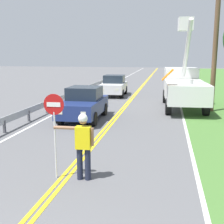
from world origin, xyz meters
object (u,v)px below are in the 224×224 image
(oncoming_sedan_nearest, at_px, (84,104))
(utility_bucket_truck, at_px, (183,85))
(oncoming_sedan_second, at_px, (114,86))
(utility_pole_near, at_px, (216,41))
(stop_sign_paddle, at_px, (54,117))
(flagger_worker, at_px, (83,142))

(oncoming_sedan_nearest, bearing_deg, utility_bucket_truck, 41.87)
(oncoming_sedan_second, relative_size, utility_pole_near, 0.52)
(utility_pole_near, bearing_deg, stop_sign_paddle, -116.96)
(flagger_worker, relative_size, stop_sign_paddle, 0.78)
(oncoming_sedan_nearest, relative_size, utility_pole_near, 0.52)
(oncoming_sedan_nearest, distance_m, utility_pole_near, 8.49)
(flagger_worker, relative_size, utility_bucket_truck, 0.26)
(utility_bucket_truck, bearing_deg, stop_sign_paddle, -108.09)
(utility_bucket_truck, distance_m, oncoming_sedan_second, 7.10)
(flagger_worker, height_order, utility_bucket_truck, utility_bucket_truck)
(flagger_worker, xyz_separation_m, oncoming_sedan_second, (-2.22, 16.58, -0.21))
(utility_bucket_truck, relative_size, utility_pole_near, 0.87)
(oncoming_sedan_second, bearing_deg, stop_sign_paddle, -85.02)
(flagger_worker, xyz_separation_m, utility_pole_near, (4.80, 10.92, 3.11))
(flagger_worker, xyz_separation_m, oncoming_sedan_nearest, (-2.10, 7.27, -0.21))
(stop_sign_paddle, xyz_separation_m, utility_pole_near, (5.57, 10.95, 2.45))
(oncoming_sedan_second, bearing_deg, utility_bucket_truck, -40.63)
(flagger_worker, distance_m, oncoming_sedan_second, 16.73)
(oncoming_sedan_second, bearing_deg, oncoming_sedan_nearest, -89.28)
(stop_sign_paddle, bearing_deg, flagger_worker, 2.28)
(oncoming_sedan_nearest, height_order, utility_pole_near, utility_pole_near)
(flagger_worker, distance_m, oncoming_sedan_nearest, 7.57)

